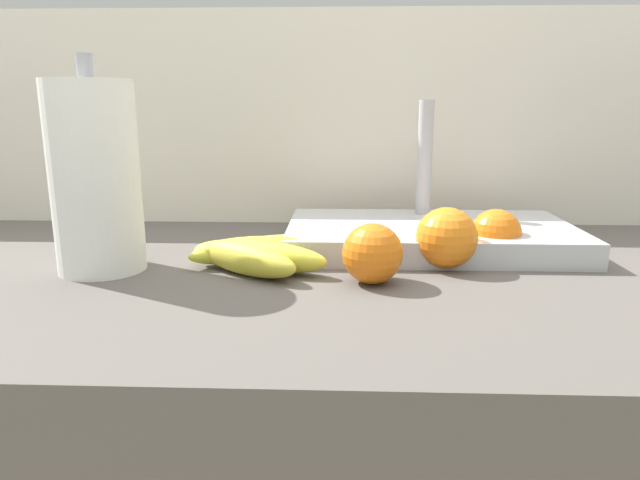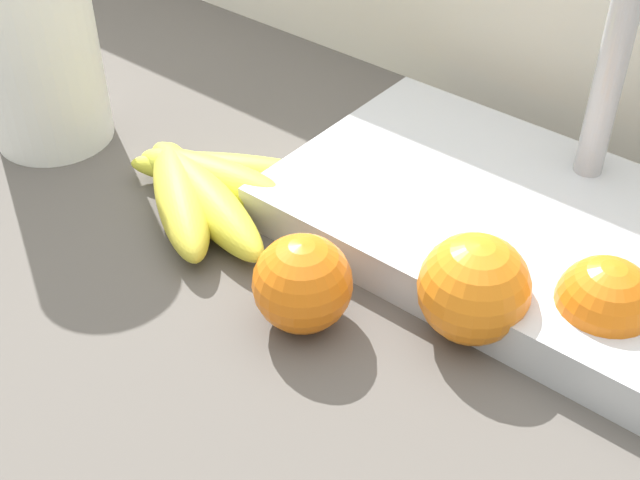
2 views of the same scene
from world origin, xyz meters
name	(u,v)px [view 2 (image 2 of 2)]	position (x,y,z in m)	size (l,w,h in m)	color
wall_back	(471,289)	(0.00, 0.34, 0.65)	(2.38, 0.06, 1.30)	silver
banana_bunch	(212,189)	(-0.10, 0.01, 0.95)	(0.20, 0.19, 0.04)	gold
orange_back_left	(302,284)	(0.05, -0.04, 0.96)	(0.07, 0.07, 0.07)	orange
orange_front	(604,304)	(0.23, 0.08, 0.96)	(0.07, 0.07, 0.07)	orange
orange_back_right	(474,289)	(0.16, 0.03, 0.97)	(0.08, 0.08, 0.08)	orange
paper_towel_roll	(30,19)	(-0.30, 0.00, 1.05)	(0.11, 0.11, 0.27)	white
sink_basin	(538,231)	(0.15, 0.14, 0.95)	(0.43, 0.24, 0.22)	#B7BABF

